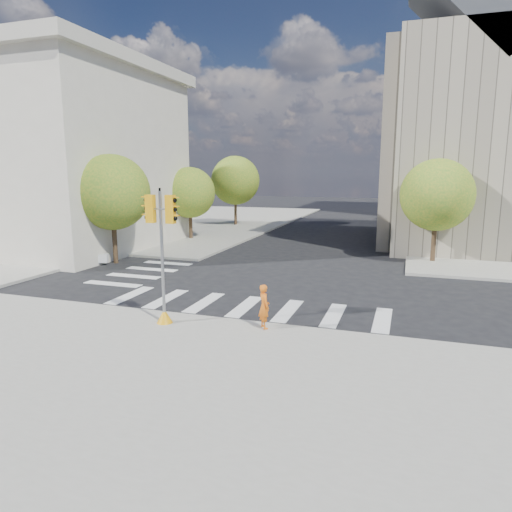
# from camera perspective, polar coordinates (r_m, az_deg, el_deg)

# --- Properties ---
(ground) EXTENTS (160.00, 160.00, 0.00)m
(ground) POSITION_cam_1_polar(r_m,az_deg,el_deg) (20.40, 0.79, -4.83)
(ground) COLOR black
(ground) RESTS_ON ground
(sidewalk_near) EXTENTS (30.00, 14.00, 0.15)m
(sidewalk_near) POSITION_cam_1_polar(r_m,az_deg,el_deg) (11.14, -17.72, -18.55)
(sidewalk_near) COLOR gray
(sidewalk_near) RESTS_ON ground
(sidewalk_far_left) EXTENTS (28.00, 40.00, 0.15)m
(sidewalk_far_left) POSITION_cam_1_polar(r_m,az_deg,el_deg) (52.02, -11.60, 4.41)
(sidewalk_far_left) COLOR gray
(sidewalk_far_left) RESTS_ON ground
(classical_building) EXTENTS (19.00, 15.00, 12.70)m
(classical_building) POSITION_cam_1_polar(r_m,az_deg,el_deg) (37.30, -26.16, 11.05)
(classical_building) COLOR beige
(classical_building) RESTS_ON ground
(tree_lw_near) EXTENTS (4.40, 4.40, 6.41)m
(tree_lw_near) POSITION_cam_1_polar(r_m,az_deg,el_deg) (28.12, -17.55, 7.59)
(tree_lw_near) COLOR #382616
(tree_lw_near) RESTS_ON ground
(tree_lw_mid) EXTENTS (4.00, 4.00, 5.77)m
(tree_lw_mid) POSITION_cam_1_polar(r_m,az_deg,el_deg) (36.70, -8.27, 7.84)
(tree_lw_mid) COLOR #382616
(tree_lw_mid) RESTS_ON ground
(tree_lw_far) EXTENTS (4.80, 4.80, 6.95)m
(tree_lw_far) POSITION_cam_1_polar(r_m,az_deg,el_deg) (45.82, -2.60, 9.41)
(tree_lw_far) COLOR #382616
(tree_lw_far) RESTS_ON ground
(tree_re_near) EXTENTS (4.20, 4.20, 6.16)m
(tree_re_near) POSITION_cam_1_polar(r_m,az_deg,el_deg) (28.82, 21.69, 7.09)
(tree_re_near) COLOR #382616
(tree_re_near) RESTS_ON ground
(tree_re_mid) EXTENTS (4.60, 4.60, 6.66)m
(tree_re_mid) POSITION_cam_1_polar(r_m,az_deg,el_deg) (40.79, 20.87, 8.35)
(tree_re_mid) COLOR #382616
(tree_re_mid) RESTS_ON ground
(tree_re_far) EXTENTS (4.00, 4.00, 5.88)m
(tree_re_far) POSITION_cam_1_polar(r_m,az_deg,el_deg) (52.79, 20.37, 8.19)
(tree_re_far) COLOR #382616
(tree_re_far) RESTS_ON ground
(lamp_near) EXTENTS (0.35, 0.18, 8.11)m
(lamp_near) POSITION_cam_1_polar(r_m,az_deg,el_deg) (32.82, 22.28, 8.30)
(lamp_near) COLOR black
(lamp_near) RESTS_ON sidewalk_far_right
(lamp_far) EXTENTS (0.35, 0.18, 8.11)m
(lamp_far) POSITION_cam_1_polar(r_m,az_deg,el_deg) (46.80, 21.25, 8.79)
(lamp_far) COLOR black
(lamp_far) RESTS_ON sidewalk_far_right
(traffic_signal) EXTENTS (1.06, 0.56, 4.71)m
(traffic_signal) POSITION_cam_1_polar(r_m,az_deg,el_deg) (16.04, -11.60, -1.36)
(traffic_signal) COLOR orange
(traffic_signal) RESTS_ON sidewalk_near
(photographer) EXTENTS (0.63, 0.66, 1.52)m
(photographer) POSITION_cam_1_polar(r_m,az_deg,el_deg) (15.49, 1.03, -6.32)
(photographer) COLOR orange
(photographer) RESTS_ON sidewalk_near
(planter_wall) EXTENTS (5.80, 2.35, 0.50)m
(planter_wall) POSITION_cam_1_polar(r_m,az_deg,el_deg) (29.12, -23.69, -0.27)
(planter_wall) COLOR silver
(planter_wall) RESTS_ON sidewalk_left_near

